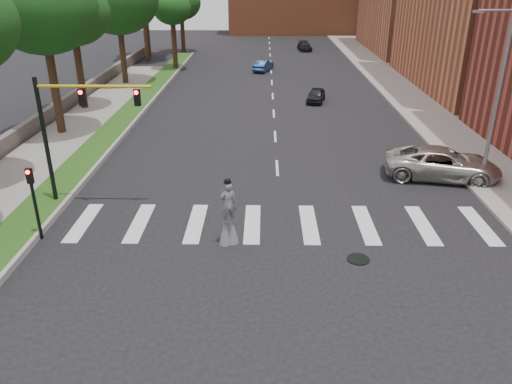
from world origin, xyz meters
name	(u,v)px	position (x,y,z in m)	size (l,w,h in m)	color
ground_plane	(281,235)	(0.00, 0.00, 0.00)	(160.00, 160.00, 0.00)	black
grass_median	(131,111)	(-11.50, 20.00, 0.12)	(2.00, 60.00, 0.25)	#1F4714
median_curb	(144,111)	(-10.45, 20.00, 0.14)	(0.20, 60.00, 0.28)	gray
sidewalk_left	(44,153)	(-14.50, 10.00, 0.09)	(4.00, 60.00, 0.18)	gray
sidewalk_right	(413,98)	(12.50, 25.00, 0.09)	(5.00, 90.00, 0.18)	gray
stone_wall	(71,100)	(-17.00, 22.00, 0.55)	(0.50, 56.00, 1.10)	#524C46
manhole	(358,259)	(3.00, -2.00, 0.02)	(0.90, 0.90, 0.04)	black
streetlight	(497,93)	(10.90, 6.00, 4.90)	(2.05, 0.20, 9.00)	slate
traffic_signal	(68,122)	(-9.78, 3.00, 4.15)	(5.30, 0.23, 6.20)	black
secondary_signal	(34,197)	(-10.30, -0.50, 1.95)	(0.25, 0.21, 3.23)	black
stilt_performer	(228,218)	(-2.23, -0.77, 1.20)	(0.82, 0.64, 2.97)	black
suv_crossing	(442,163)	(9.00, 6.63, 0.85)	(2.83, 6.13, 1.70)	#B5B2AB
car_near	(316,95)	(3.74, 23.94, 0.58)	(1.38, 3.42, 1.17)	black
car_mid	(263,66)	(-0.89, 38.18, 0.63)	(1.33, 3.81, 1.25)	navy
car_far	(305,46)	(4.93, 54.12, 0.60)	(1.67, 4.12, 1.20)	black
tree_2	(41,7)	(-14.92, 14.26, 8.39)	(7.04, 7.04, 11.42)	black
tree_3	(72,13)	(-15.57, 21.06, 7.49)	(5.83, 5.83, 10.02)	black
tree_6	(172,9)	(-10.92, 38.63, 6.60)	(4.20, 4.20, 8.49)	black
tree_7	(181,3)	(-12.06, 52.38, 6.46)	(5.37, 5.37, 8.79)	black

